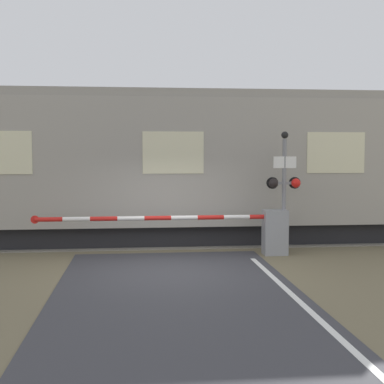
{
  "coord_description": "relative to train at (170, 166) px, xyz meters",
  "views": [
    {
      "loc": [
        -0.73,
        -11.66,
        2.61
      ],
      "look_at": [
        0.69,
        2.17,
        1.58
      ],
      "focal_mm": 50.0,
      "sensor_mm": 36.0,
      "label": 1
    }
  ],
  "objects": [
    {
      "name": "ground_plane",
      "position": [
        -0.23,
        -4.08,
        -2.21
      ],
      "size": [
        80.0,
        80.0,
        0.0
      ],
      "primitive_type": "plane",
      "color": "#6B6047"
    },
    {
      "name": "crossing_barrier",
      "position": [
        1.95,
        -2.51,
        -1.55
      ],
      "size": [
        6.38,
        0.44,
        1.15
      ],
      "color": "gray",
      "rests_on": "ground_plane"
    },
    {
      "name": "train",
      "position": [
        0.0,
        0.0,
        0.0
      ],
      "size": [
        16.26,
        3.11,
        4.33
      ],
      "color": "black",
      "rests_on": "ground_plane"
    },
    {
      "name": "signal_post",
      "position": [
        2.78,
        -2.44,
        -0.42
      ],
      "size": [
        0.89,
        0.26,
        3.14
      ],
      "color": "gray",
      "rests_on": "ground_plane"
    },
    {
      "name": "track_bed",
      "position": [
        -0.23,
        0.0,
        -2.19
      ],
      "size": [
        36.0,
        3.2,
        0.13
      ],
      "color": "slate",
      "rests_on": "ground_plane"
    }
  ]
}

